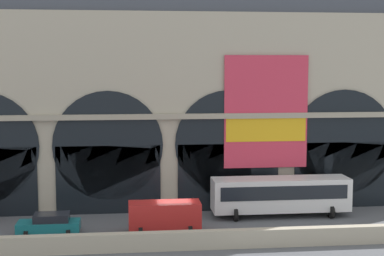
{
  "coord_description": "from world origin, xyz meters",
  "views": [
    {
      "loc": [
        -3.4,
        -42.38,
        12.08
      ],
      "look_at": [
        1.9,
        5.0,
        6.94
      ],
      "focal_mm": 54.85,
      "sensor_mm": 36.0,
      "label": 1
    }
  ],
  "objects": [
    {
      "name": "ground_plane",
      "position": [
        0.0,
        0.0,
        0.0
      ],
      "size": [
        200.0,
        200.0,
        0.0
      ],
      "primitive_type": "plane",
      "color": "#54565B"
    },
    {
      "name": "quay_parapet_wall",
      "position": [
        0.0,
        -5.09,
        0.61
      ],
      "size": [
        90.0,
        0.7,
        1.22
      ],
      "primitive_type": "cube",
      "color": "#B2A891",
      "rests_on": "ground"
    },
    {
      "name": "station_building",
      "position": [
        0.06,
        7.0,
        10.04
      ],
      "size": [
        51.27,
        4.42,
        20.9
      ],
      "color": "#B2A891",
      "rests_on": "ground"
    },
    {
      "name": "car_midwest",
      "position": [
        -8.97,
        -0.73,
        0.8
      ],
      "size": [
        4.4,
        2.22,
        1.55
      ],
      "color": "#19727A",
      "rests_on": "ground"
    },
    {
      "name": "van_center",
      "position": [
        -0.76,
        -0.88,
        1.25
      ],
      "size": [
        5.2,
        2.48,
        2.2
      ],
      "color": "red",
      "rests_on": "ground"
    },
    {
      "name": "bus_mideast",
      "position": [
        8.76,
        2.59,
        1.78
      ],
      "size": [
        11.0,
        3.25,
        3.1
      ],
      "color": "white",
      "rests_on": "ground"
    }
  ]
}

